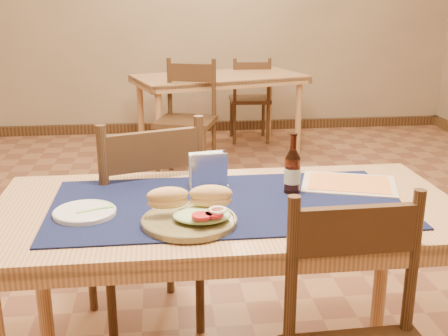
{
  "coord_description": "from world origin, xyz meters",
  "views": [
    {
      "loc": [
        -0.23,
        -2.6,
        1.44
      ],
      "look_at": [
        0.0,
        -0.7,
        0.85
      ],
      "focal_mm": 45.0,
      "sensor_mm": 36.0,
      "label": 1
    }
  ],
  "objects": [
    {
      "name": "room",
      "position": [
        0.0,
        0.0,
        1.4
      ],
      "size": [
        6.04,
        7.04,
        2.84
      ],
      "color": "#956341",
      "rests_on": "ground"
    },
    {
      "name": "main_table",
      "position": [
        0.0,
        -0.8,
        0.67
      ],
      "size": [
        1.6,
        0.8,
        0.75
      ],
      "color": "tan",
      "rests_on": "ground"
    },
    {
      "name": "placemat",
      "position": [
        0.0,
        -0.8,
        0.75
      ],
      "size": [
        1.2,
        0.6,
        0.01
      ],
      "primitive_type": "cube",
      "color": "#10183C",
      "rests_on": "main_table"
    },
    {
      "name": "baseboard",
      "position": [
        0.0,
        0.0,
        0.05
      ],
      "size": [
        6.0,
        7.0,
        0.1
      ],
      "color": "#49311A",
      "rests_on": "ground"
    },
    {
      "name": "back_table",
      "position": [
        0.33,
        2.46,
        0.67
      ],
      "size": [
        1.64,
        1.14,
        0.75
      ],
      "color": "tan",
      "rests_on": "ground"
    },
    {
      "name": "chair_main_far",
      "position": [
        -0.3,
        -0.34,
        0.51
      ],
      "size": [
        0.57,
        0.57,
        0.98
      ],
      "color": "#49311A",
      "rests_on": "ground"
    },
    {
      "name": "chair_back_near",
      "position": [
        0.01,
        1.86,
        0.49
      ],
      "size": [
        0.55,
        0.55,
        0.95
      ],
      "color": "#49311A",
      "rests_on": "ground"
    },
    {
      "name": "chair_back_far",
      "position": [
        0.7,
        2.96,
        0.45
      ],
      "size": [
        0.41,
        0.41,
        0.86
      ],
      "color": "#49311A",
      "rests_on": "ground"
    },
    {
      "name": "sandwich_plate",
      "position": [
        -0.13,
        -0.97,
        0.79
      ],
      "size": [
        0.3,
        0.3,
        0.11
      ],
      "color": "olive",
      "rests_on": "placemat"
    },
    {
      "name": "side_plate",
      "position": [
        -0.48,
        -0.85,
        0.77
      ],
      "size": [
        0.2,
        0.2,
        0.02
      ],
      "color": "silver",
      "rests_on": "placemat"
    },
    {
      "name": "fork",
      "position": [
        -0.43,
        -0.85,
        0.77
      ],
      "size": [
        0.12,
        0.06,
        0.0
      ],
      "color": "#81C26A",
      "rests_on": "side_plate"
    },
    {
      "name": "beer_bottle",
      "position": [
        0.24,
        -0.72,
        0.84
      ],
      "size": [
        0.06,
        0.06,
        0.22
      ],
      "color": "#4C1C0D",
      "rests_on": "placemat"
    },
    {
      "name": "napkin_holder",
      "position": [
        -0.05,
        -0.62,
        0.82
      ],
      "size": [
        0.15,
        0.07,
        0.13
      ],
      "color": "silver",
      "rests_on": "placemat"
    },
    {
      "name": "menu_card",
      "position": [
        0.48,
        -0.66,
        0.76
      ],
      "size": [
        0.41,
        0.35,
        0.01
      ],
      "color": "beige",
      "rests_on": "placemat"
    }
  ]
}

